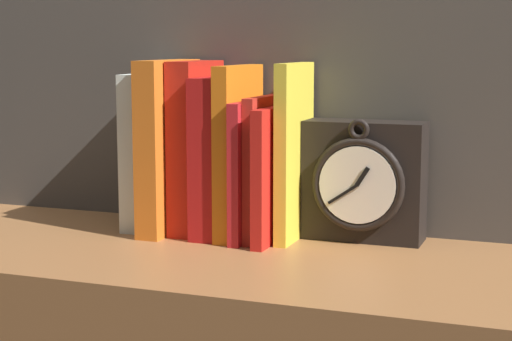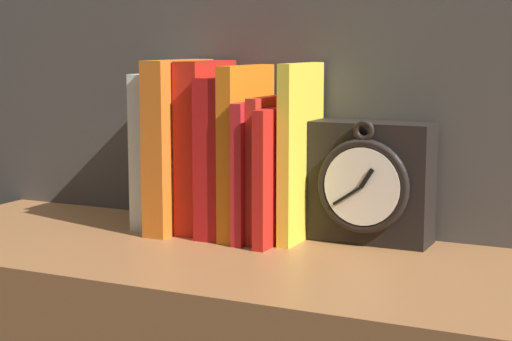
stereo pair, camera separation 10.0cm
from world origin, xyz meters
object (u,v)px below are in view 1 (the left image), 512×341
at_px(book_slot4_orange, 239,151).
at_px(book_slot1_orange, 168,146).
at_px(clock, 363,181).
at_px(book_slot0_white, 150,151).
at_px(book_slot7_red, 275,174).
at_px(book_slot6_red, 264,167).
at_px(book_slot2_red, 196,147).
at_px(book_slot8_yellow, 294,152).
at_px(book_slot5_red, 252,170).
at_px(book_slot3_red, 219,156).

bearing_deg(book_slot4_orange, book_slot1_orange, -177.37).
xyz_separation_m(clock, book_slot1_orange, (-0.29, -0.04, 0.04)).
height_order(book_slot0_white, book_slot7_red, book_slot0_white).
xyz_separation_m(book_slot1_orange, book_slot6_red, (0.15, 0.01, -0.03)).
relative_size(clock, book_slot7_red, 0.93).
bearing_deg(book_slot0_white, clock, 4.45).
xyz_separation_m(book_slot2_red, book_slot7_red, (0.13, -0.02, -0.03)).
xyz_separation_m(book_slot6_red, book_slot8_yellow, (0.04, 0.01, 0.02)).
xyz_separation_m(clock, book_slot6_red, (-0.14, -0.03, 0.02)).
height_order(book_slot5_red, book_slot8_yellow, book_slot8_yellow).
distance_m(clock, book_slot6_red, 0.14).
distance_m(book_slot0_white, book_slot4_orange, 0.15).
relative_size(clock, book_slot3_red, 0.77).
bearing_deg(clock, book_slot5_red, -166.08).
bearing_deg(book_slot5_red, book_slot3_red, 174.44).
relative_size(clock, book_slot6_red, 0.86).
bearing_deg(book_slot3_red, book_slot8_yellow, 3.43).
distance_m(clock, book_slot2_red, 0.25).
height_order(book_slot0_white, book_slot4_orange, book_slot4_orange).
bearing_deg(book_slot0_white, book_slot3_red, -3.80).
distance_m(book_slot1_orange, book_slot8_yellow, 0.19).
relative_size(book_slot5_red, book_slot8_yellow, 0.79).
relative_size(book_slot2_red, book_slot6_red, 1.24).
relative_size(book_slot0_white, book_slot6_red, 1.14).
bearing_deg(clock, book_slot4_orange, -168.85).
bearing_deg(book_slot3_red, book_slot7_red, -5.71).
bearing_deg(book_slot5_red, book_slot6_red, 20.08).
distance_m(book_slot1_orange, book_slot2_red, 0.04).
relative_size(clock, book_slot0_white, 0.76).
bearing_deg(book_slot2_red, book_slot7_red, -6.80).
relative_size(book_slot4_orange, book_slot8_yellow, 0.98).
height_order(clock, book_slot6_red, book_slot6_red).
height_order(book_slot2_red, book_slot3_red, book_slot2_red).
distance_m(book_slot4_orange, book_slot8_yellow, 0.08).
distance_m(book_slot0_white, book_slot8_yellow, 0.23).
bearing_deg(book_slot8_yellow, clock, 15.46).
bearing_deg(book_slot1_orange, book_slot0_white, 159.19).
height_order(book_slot4_orange, book_slot7_red, book_slot4_orange).
distance_m(book_slot3_red, book_slot5_red, 0.06).
bearing_deg(book_slot4_orange, book_slot7_red, -7.06).
bearing_deg(book_slot8_yellow, book_slot4_orange, -174.02).
relative_size(book_slot3_red, book_slot6_red, 1.13).
distance_m(book_slot2_red, book_slot4_orange, 0.07).
bearing_deg(book_slot4_orange, clock, 11.15).
distance_m(book_slot7_red, book_slot8_yellow, 0.04).
distance_m(book_slot2_red, book_slot8_yellow, 0.15).
xyz_separation_m(book_slot4_orange, book_slot7_red, (0.06, -0.01, -0.03)).
relative_size(book_slot2_red, book_slot7_red, 1.33).
distance_m(book_slot0_white, book_slot1_orange, 0.04).
xyz_separation_m(book_slot1_orange, book_slot7_red, (0.17, -0.00, -0.03)).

